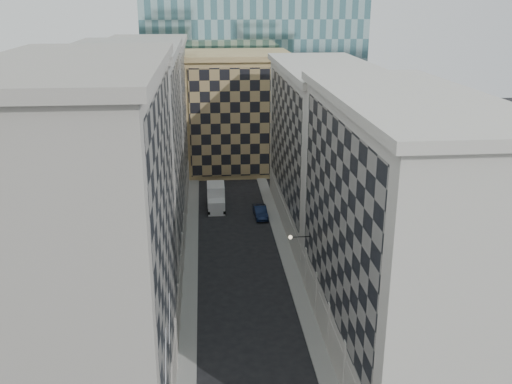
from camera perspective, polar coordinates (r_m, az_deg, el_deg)
sidewalk_west at (r=60.03m, az=-6.57°, el=-7.93°), size 1.50×100.00×0.15m
sidewalk_east at (r=60.60m, az=3.49°, el=-7.55°), size 1.50×100.00×0.15m
bldg_left_a at (r=38.54m, az=-16.16°, el=-5.20°), size 10.80×22.80×23.70m
bldg_left_b at (r=59.20m, az=-12.38°, el=3.07°), size 10.80×22.80×22.70m
bldg_left_c at (r=80.58m, az=-10.57°, el=7.00°), size 10.80×22.80×21.70m
bldg_right_a at (r=44.38m, az=13.88°, el=-3.84°), size 10.80×26.80×20.70m
bldg_right_b at (r=69.26m, az=6.81°, el=4.41°), size 10.80×28.80×19.70m
tan_block at (r=93.29m, az=-1.87°, el=8.05°), size 16.80×14.80×18.80m
flagpoles_left at (r=35.29m, az=-8.85°, el=-14.07°), size 0.10×6.33×2.33m
bracket_lamp at (r=52.52m, az=3.65°, el=-4.53°), size 1.98×0.36×0.36m
box_truck at (r=76.81m, az=-4.02°, el=-0.65°), size 2.34×5.73×3.14m
dark_car at (r=73.64m, az=0.44°, el=-2.01°), size 1.73×4.50×1.46m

